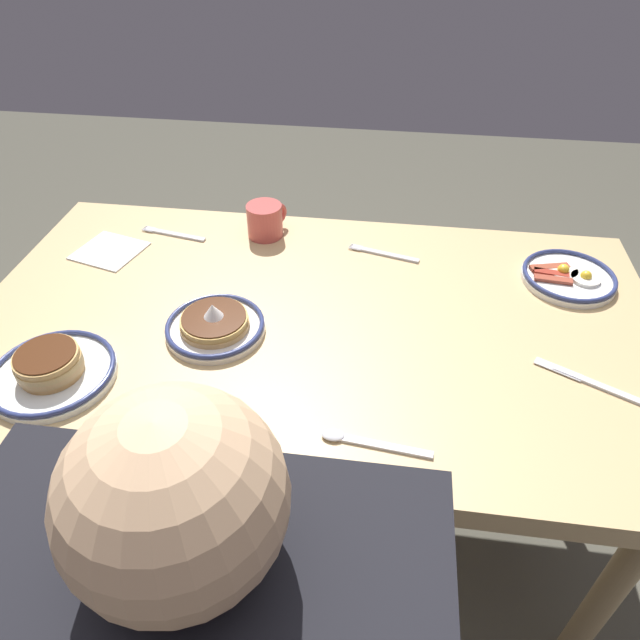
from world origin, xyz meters
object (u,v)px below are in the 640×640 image
Objects in this scene: cell_phone at (211,421)px; butter_knife at (591,382)px; coffee_mug at (265,220)px; paper_napkin at (110,251)px; fork_near at (383,254)px; fork_far at (173,234)px; plate_near_main at (568,277)px; tea_spoon at (361,441)px; plate_far_companion at (52,370)px; plate_center_pancakes at (215,325)px.

cell_phone is 0.71m from butter_knife.
coffee_mug reaches higher than paper_napkin.
fork_near is 0.55m from fork_far.
coffee_mug is 0.61× the size of fork_far.
fork_far is at bearing -47.73° from cell_phone.
plate_near_main is at bearing 171.59° from coffee_mug.
tea_spoon reaches higher than butter_knife.
butter_knife is (-0.96, 0.41, -0.00)m from fork_far.
coffee_mug is at bearing -117.34° from plate_far_companion.
cell_phone reaches higher than butter_knife.
coffee_mug is at bearing -31.73° from butter_knife.
plate_near_main is 1.47× the size of cell_phone.
cell_phone is at bearing -1.75° from tea_spoon.
cell_phone is 0.73× the size of butter_knife.
plate_center_pancakes is 1.09× the size of tea_spoon.
fork_near is 0.57m from butter_knife.
plate_far_companion is 0.79m from fork_near.
butter_knife is at bearing 86.46° from plate_near_main.
plate_center_pancakes reaches higher than plate_far_companion.
fork_far is (0.98, -0.07, -0.01)m from plate_near_main.
fork_near is at bearing -43.55° from butter_knife.
fork_far reaches higher than paper_napkin.
plate_far_companion is at bearing 23.88° from plate_near_main.
coffee_mug is at bearing -171.73° from fork_far.
tea_spoon is (0.01, 0.59, 0.00)m from fork_near.
fork_far is at bearing -4.34° from plate_near_main.
plate_near_main is 0.34m from butter_knife.
plate_far_companion reaches higher than plate_near_main.
coffee_mug is at bearing -9.99° from fork_near.
plate_near_main reaches higher than paper_napkin.
coffee_mug is at bearing -65.07° from tea_spoon.
fork_far is at bearing -23.12° from butter_knife.
plate_center_pancakes is 0.88× the size of plate_far_companion.
plate_center_pancakes is at bearing -147.11° from plate_far_companion.
butter_knife is (-0.74, 0.05, -0.02)m from plate_center_pancakes.
plate_center_pancakes is at bearing -37.48° from tea_spoon.
tea_spoon reaches higher than fork_far.
butter_knife is at bearing -147.06° from cell_phone.
coffee_mug reaches higher than plate_near_main.
tea_spoon is (-0.67, 0.51, 0.00)m from paper_napkin.
tea_spoon is at bearing 142.52° from plate_center_pancakes.
butter_knife is at bearing 164.04° from paper_napkin.
butter_knife is (-0.41, 0.39, -0.00)m from fork_near.
fork_near is 0.99× the size of fork_far.
paper_napkin is 0.16m from fork_far.
cell_phone is (-0.06, 0.24, -0.01)m from plate_center_pancakes.
plate_center_pancakes is 1.38× the size of paper_napkin.
fork_near is (-0.31, 0.05, -0.04)m from coffee_mug.
plate_near_main is 0.98m from fork_far.
plate_center_pancakes reaches higher than plate_near_main.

